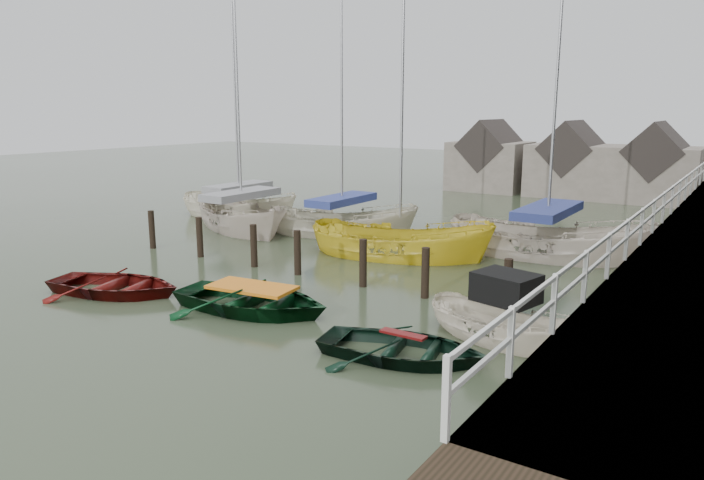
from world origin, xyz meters
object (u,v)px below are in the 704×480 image
Objects in this scene: sailboat_e at (240,216)px; rowboat_dkgreen at (403,359)px; rowboat_green at (253,311)px; sailboat_b at (342,233)px; sailboat_d at (545,254)px; sailboat_c at (400,256)px; rowboat_red at (116,294)px; motorboat at (501,336)px; sailboat_a at (243,228)px.

rowboat_dkgreen is at bearing -132.72° from sailboat_e.
rowboat_green is 0.40× the size of sailboat_b.
rowboat_dkgreen is at bearing 177.60° from sailboat_d.
sailboat_c is (0.18, 7.32, 0.01)m from rowboat_green.
rowboat_green is 1.20× the size of rowboat_dkgreen.
rowboat_red is 9.38m from sailboat_c.
sailboat_d reaches higher than motorboat.
sailboat_c is at bearing 17.81° from rowboat_dkgreen.
sailboat_b is (-3.68, 9.41, 0.06)m from rowboat_green.
rowboat_dkgreen is 0.31× the size of sailboat_a.
rowboat_green is at bearing 152.65° from sailboat_d.
rowboat_green is at bearing 178.94° from sailboat_b.
sailboat_a is 1.04× the size of sailboat_e.
rowboat_dkgreen is 10.78m from sailboat_d.
rowboat_green is 0.38× the size of sailboat_a.
sailboat_e reaches higher than rowboat_dkgreen.
sailboat_e is (-9.99, 10.05, 0.06)m from rowboat_green.
sailboat_b is at bearing -19.96° from rowboat_red.
sailboat_d is (8.62, 11.14, 0.06)m from rowboat_red.
motorboat reaches higher than rowboat_green.
sailboat_c is at bearing -9.04° from rowboat_green.
sailboat_a is (-3.56, 8.86, 0.06)m from rowboat_red.
rowboat_green is 7.32m from sailboat_c.
sailboat_b reaches higher than rowboat_dkgreen.
sailboat_d is at bearing -107.05° from sailboat_b.
rowboat_dkgreen is at bearing -100.26° from sailboat_a.
motorboat is at bearing -148.42° from sailboat_c.
sailboat_b is at bearing 48.14° from sailboat_c.
sailboat_b is 1.06× the size of sailboat_c.
sailboat_a is 1.13× the size of sailboat_c.
rowboat_dkgreen is 0.33× the size of sailboat_e.
rowboat_green is at bearing 165.15° from sailboat_c.
rowboat_red is at bearing 80.46° from rowboat_dkgreen.
sailboat_c is at bearing -44.96° from rowboat_red.
sailboat_c is 10.53m from sailboat_e.
sailboat_c is 5.10m from sailboat_d.
sailboat_e is at bearing 61.75° from sailboat_b.
sailboat_e is (-6.31, 0.64, 0.00)m from sailboat_b.
rowboat_green is 4.73m from rowboat_dkgreen.
rowboat_red is 10.39m from sailboat_b.
rowboat_red is at bearing 138.65° from sailboat_c.
sailboat_a reaches higher than rowboat_red.
sailboat_a is (-12.46, 8.50, 0.06)m from rowboat_dkgreen.
motorboat is 0.40× the size of sailboat_c.
rowboat_green is 0.34× the size of sailboat_d.
motorboat is 18.16m from sailboat_e.
sailboat_a reaches higher than sailboat_b.
sailboat_e reaches higher than sailboat_b.
sailboat_b reaches higher than motorboat.
sailboat_a is (-13.79, 6.40, -0.06)m from motorboat.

